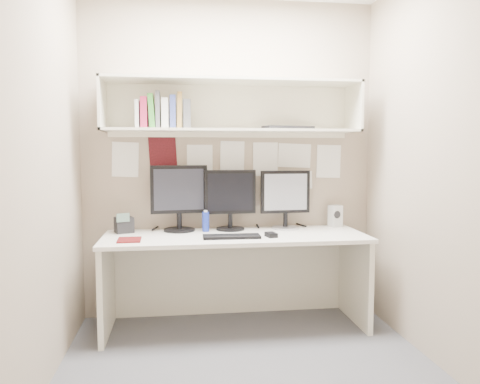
{
  "coord_description": "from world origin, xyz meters",
  "views": [
    {
      "loc": [
        -0.44,
        -2.87,
        1.37
      ],
      "look_at": [
        -0.0,
        0.35,
        1.08
      ],
      "focal_mm": 35.0,
      "sensor_mm": 36.0,
      "label": 1
    }
  ],
  "objects": [
    {
      "name": "overhead_hutch",
      "position": [
        0.0,
        0.86,
        1.72
      ],
      "size": [
        2.0,
        0.38,
        0.4
      ],
      "color": "silver",
      "rests_on": "wall_back"
    },
    {
      "name": "wall_front",
      "position": [
        0.0,
        -1.0,
        1.3
      ],
      "size": [
        2.4,
        0.02,
        2.6
      ],
      "primitive_type": "cube",
      "color": "gray",
      "rests_on": "ground"
    },
    {
      "name": "monitor_left",
      "position": [
        -0.42,
        0.87,
        1.01
      ],
      "size": [
        0.45,
        0.25,
        0.53
      ],
      "rotation": [
        0.0,
        0.0,
        0.11
      ],
      "color": "black",
      "rests_on": "desk"
    },
    {
      "name": "monitor_right",
      "position": [
        0.44,
        0.87,
        0.99
      ],
      "size": [
        0.41,
        0.23,
        0.48
      ],
      "rotation": [
        0.0,
        0.0,
        0.05
      ],
      "color": "#A5A5AA",
      "rests_on": "desk"
    },
    {
      "name": "maroon_notebook",
      "position": [
        -0.78,
        0.5,
        0.74
      ],
      "size": [
        0.17,
        0.2,
        0.01
      ],
      "primitive_type": "cube",
      "rotation": [
        0.0,
        0.0,
        0.02
      ],
      "color": "#520E0F",
      "rests_on": "desk"
    },
    {
      "name": "pinned_papers",
      "position": [
        0.0,
        0.99,
        1.25
      ],
      "size": [
        1.92,
        0.01,
        0.48
      ],
      "primitive_type": null,
      "color": "white",
      "rests_on": "wall_back"
    },
    {
      "name": "book_stack",
      "position": [
        -0.53,
        0.79,
        1.66
      ],
      "size": [
        0.41,
        0.17,
        0.28
      ],
      "color": "beige",
      "rests_on": "overhead_hutch"
    },
    {
      "name": "desk_phone",
      "position": [
        -0.85,
        0.84,
        0.79
      ],
      "size": [
        0.17,
        0.16,
        0.16
      ],
      "rotation": [
        0.0,
        0.0,
        0.38
      ],
      "color": "black",
      "rests_on": "desk"
    },
    {
      "name": "floor",
      "position": [
        0.0,
        0.0,
        0.0
      ],
      "size": [
        2.4,
        2.0,
        0.01
      ],
      "primitive_type": "cube",
      "color": "#4C4C51",
      "rests_on": "ground"
    },
    {
      "name": "hutch_tray",
      "position": [
        0.46,
        0.84,
        1.55
      ],
      "size": [
        0.43,
        0.25,
        0.03
      ],
      "primitive_type": "cube",
      "rotation": [
        0.0,
        0.0,
        0.25
      ],
      "color": "black",
      "rests_on": "overhead_hutch"
    },
    {
      "name": "wall_left",
      "position": [
        -1.2,
        0.0,
        1.3
      ],
      "size": [
        0.02,
        2.0,
        2.6
      ],
      "primitive_type": "cube",
      "color": "gray",
      "rests_on": "ground"
    },
    {
      "name": "wall_right",
      "position": [
        1.2,
        0.0,
        1.3
      ],
      "size": [
        0.02,
        2.0,
        2.6
      ],
      "primitive_type": "cube",
      "color": "gray",
      "rests_on": "ground"
    },
    {
      "name": "desk",
      "position": [
        0.0,
        0.65,
        0.37
      ],
      "size": [
        2.0,
        0.7,
        0.73
      ],
      "color": "silver",
      "rests_on": "floor"
    },
    {
      "name": "mouse",
      "position": [
        0.25,
        0.5,
        0.75
      ],
      "size": [
        0.09,
        0.12,
        0.03
      ],
      "primitive_type": "cube",
      "rotation": [
        0.0,
        0.0,
        0.2
      ],
      "color": "black",
      "rests_on": "desk"
    },
    {
      "name": "speaker",
      "position": [
        0.88,
        0.89,
        0.82
      ],
      "size": [
        0.12,
        0.12,
        0.18
      ],
      "rotation": [
        0.0,
        0.0,
        0.32
      ],
      "color": "#B7B7B3",
      "rests_on": "desk"
    },
    {
      "name": "monitor_center",
      "position": [
        -0.01,
        0.87,
        0.99
      ],
      "size": [
        0.42,
        0.23,
        0.49
      ],
      "rotation": [
        0.0,
        0.0,
        0.04
      ],
      "color": "black",
      "rests_on": "desk"
    },
    {
      "name": "wall_back",
      "position": [
        0.0,
        1.0,
        1.3
      ],
      "size": [
        2.4,
        0.02,
        2.6
      ],
      "primitive_type": "cube",
      "color": "gray",
      "rests_on": "ground"
    },
    {
      "name": "keyboard",
      "position": [
        -0.04,
        0.51,
        0.74
      ],
      "size": [
        0.42,
        0.16,
        0.02
      ],
      "primitive_type": "cube",
      "rotation": [
        0.0,
        0.0,
        -0.02
      ],
      "color": "black",
      "rests_on": "desk"
    },
    {
      "name": "blue_bottle",
      "position": [
        -0.22,
        0.81,
        0.81
      ],
      "size": [
        0.05,
        0.05,
        0.17
      ],
      "color": "#152897",
      "rests_on": "desk"
    }
  ]
}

